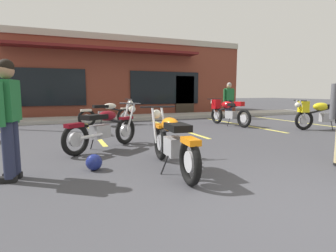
# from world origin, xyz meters

# --- Properties ---
(ground_plane) EXTENTS (80.00, 80.00, 0.00)m
(ground_plane) POSITION_xyz_m (0.00, 3.36, 0.00)
(ground_plane) COLOR #3D3D42
(sidewalk_kerb) EXTENTS (22.00, 1.80, 0.14)m
(sidewalk_kerb) POSITION_xyz_m (0.00, 10.31, 0.07)
(sidewalk_kerb) COLOR #A8A59E
(sidewalk_kerb) RESTS_ON ground_plane
(brick_storefront_building) EXTENTS (15.08, 6.19, 4.03)m
(brick_storefront_building) POSITION_xyz_m (0.00, 14.39, 2.02)
(brick_storefront_building) COLOR brown
(brick_storefront_building) RESTS_ON ground_plane
(painted_stall_lines) EXTENTS (13.71, 4.80, 0.01)m
(painted_stall_lines) POSITION_xyz_m (0.00, 6.71, 0.00)
(painted_stall_lines) COLOR #DBCC4C
(painted_stall_lines) RESTS_ON ground_plane
(motorcycle_foreground_classic) EXTENTS (0.66, 2.11, 0.98)m
(motorcycle_foreground_classic) POSITION_xyz_m (-0.66, 2.06, 0.46)
(motorcycle_foreground_classic) COLOR black
(motorcycle_foreground_classic) RESTS_ON ground_plane
(motorcycle_red_sportbike) EXTENTS (2.09, 0.81, 0.98)m
(motorcycle_red_sportbike) POSITION_xyz_m (-0.69, 8.16, 0.46)
(motorcycle_red_sportbike) COLOR black
(motorcycle_red_sportbike) RESTS_ON ground_plane
(motorcycle_black_cruiser) EXTENTS (2.07, 0.87, 0.98)m
(motorcycle_black_cruiser) POSITION_xyz_m (5.69, 4.52, 0.53)
(motorcycle_black_cruiser) COLOR black
(motorcycle_black_cruiser) RESTS_ON ground_plane
(motorcycle_blue_standard) EXTENTS (1.81, 1.45, 0.98)m
(motorcycle_blue_standard) POSITION_xyz_m (-1.43, 4.06, 0.46)
(motorcycle_blue_standard) COLOR black
(motorcycle_blue_standard) RESTS_ON ground_plane
(motorcycle_orange_scrambler) EXTENTS (0.73, 2.10, 0.98)m
(motorcycle_orange_scrambler) POSITION_xyz_m (3.53, 6.71, 0.53)
(motorcycle_orange_scrambler) COLOR black
(motorcycle_orange_scrambler) RESTS_ON ground_plane
(person_by_back_row) EXTENTS (0.33, 0.61, 1.68)m
(person_by_back_row) POSITION_xyz_m (-2.95, 2.43, 0.95)
(person_by_back_row) COLOR black
(person_by_back_row) RESTS_ON ground_plane
(person_near_building) EXTENTS (0.60, 0.29, 1.68)m
(person_near_building) POSITION_xyz_m (5.05, 8.87, 0.95)
(person_near_building) COLOR black
(person_near_building) RESTS_ON ground_plane
(helmet_on_pavement) EXTENTS (0.26, 0.26, 0.26)m
(helmet_on_pavement) POSITION_xyz_m (-1.83, 2.51, 0.13)
(helmet_on_pavement) COLOR navy
(helmet_on_pavement) RESTS_ON ground_plane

